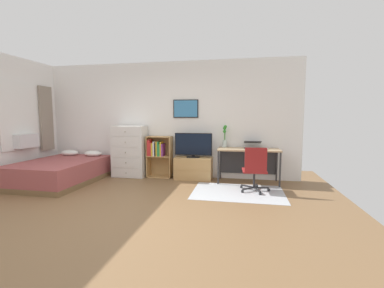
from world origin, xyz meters
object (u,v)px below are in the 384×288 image
at_px(bed, 61,171).
at_px(laptop, 253,145).
at_px(bookshelf, 158,153).
at_px(desk, 248,154).
at_px(tv_stand, 193,168).
at_px(office_chair, 255,168).
at_px(dresser, 130,151).
at_px(computer_mouse, 267,149).
at_px(bamboo_vase, 225,137).
at_px(television, 193,145).

xyz_separation_m(bed, laptop, (4.10, 0.81, 0.56)).
bearing_deg(bookshelf, desk, -1.61).
height_order(tv_stand, office_chair, office_chair).
distance_m(dresser, computer_mouse, 3.14).
relative_size(computer_mouse, bamboo_vase, 0.21).
xyz_separation_m(laptop, bamboo_vase, (-0.61, 0.11, 0.16)).
bearing_deg(bamboo_vase, computer_mouse, -14.39).
relative_size(bed, television, 2.37).
bearing_deg(desk, tv_stand, 179.53).
relative_size(desk, office_chair, 1.52).
height_order(dresser, television, dresser).
bearing_deg(bookshelf, computer_mouse, -3.80).
xyz_separation_m(bed, bamboo_vase, (3.48, 0.92, 0.73)).
relative_size(laptop, bamboo_vase, 0.81).
relative_size(bookshelf, desk, 0.74).
bearing_deg(tv_stand, bookshelf, 176.78).
bearing_deg(dresser, bookshelf, 5.26).
relative_size(bookshelf, laptop, 2.39).
bearing_deg(bed, desk, 11.68).
xyz_separation_m(bed, office_chair, (4.11, -0.00, 0.21)).
bearing_deg(television, laptop, 1.31).
distance_m(tv_stand, office_chair, 1.56).
height_order(television, bamboo_vase, bamboo_vase).
bearing_deg(laptop, tv_stand, 178.99).
distance_m(bookshelf, office_chair, 2.34).
bearing_deg(bed, office_chair, 0.48).
relative_size(television, office_chair, 0.99).
distance_m(television, office_chair, 1.57).
bearing_deg(desk, television, -179.43).
height_order(desk, computer_mouse, computer_mouse).
bearing_deg(computer_mouse, bamboo_vase, 165.61).
height_order(bed, bamboo_vase, bamboo_vase).
height_order(tv_stand, laptop, laptop).
distance_m(dresser, desk, 2.76).
distance_m(dresser, laptop, 2.86).
bearing_deg(television, bed, -164.40).
xyz_separation_m(bed, bookshelf, (1.94, 0.85, 0.33)).
height_order(office_chair, bamboo_vase, bamboo_vase).
bearing_deg(bamboo_vase, office_chair, -55.60).
distance_m(tv_stand, desk, 1.27).
bearing_deg(bamboo_vase, bed, -165.24).
bearing_deg(laptop, television, 179.97).
distance_m(bed, laptop, 4.22).
height_order(tv_stand, desk, desk).
height_order(television, computer_mouse, television).
height_order(dresser, desk, dresser).
relative_size(bookshelf, bamboo_vase, 1.95).
height_order(bed, bookshelf, bookshelf).
xyz_separation_m(computer_mouse, bamboo_vase, (-0.90, 0.23, 0.21)).
bearing_deg(television, computer_mouse, -3.31).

